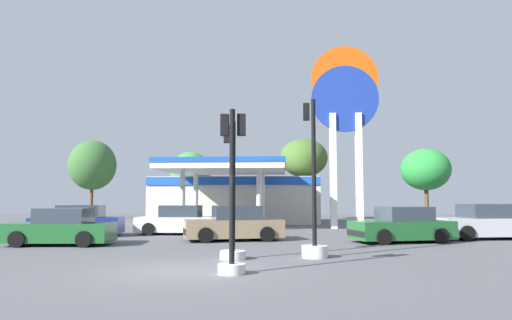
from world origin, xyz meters
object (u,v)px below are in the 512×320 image
object	(u,v)px
car_1	(78,222)
traffic_signal_2	(232,208)
car_4	(61,228)
car_5	(178,221)
tree_3	(426,170)
car_3	(484,223)
station_pole_sign	(345,111)
traffic_signal_1	(314,220)
car_2	(234,225)
tree_0	(92,165)
traffic_signal_0	(232,222)
tree_1	(190,174)
tree_2	(304,158)
car_0	(402,226)

from	to	relation	value
car_1	traffic_signal_2	xyz separation A→B (m)	(9.17, -11.04, 0.94)
car_1	car_4	size ratio (longest dim) A/B	1.06
car_5	tree_3	bearing A→B (deg)	43.52
car_5	car_3	bearing A→B (deg)	-7.08
station_pole_sign	traffic_signal_1	xyz separation A→B (m)	(-3.00, -14.59, -6.39)
station_pole_sign	car_2	world-z (taller)	station_pole_sign
car_1	car_2	xyz separation A→B (m)	(8.18, -1.91, 0.00)
car_5	traffic_signal_1	size ratio (longest dim) A/B	0.84
tree_0	tree_3	world-z (taller)	tree_0
tree_3	traffic_signal_0	bearing A→B (deg)	-117.70
car_4	car_3	bearing A→B (deg)	12.42
car_4	tree_1	bearing A→B (deg)	88.96
tree_2	car_1	bearing A→B (deg)	-123.57
car_5	tree_0	size ratio (longest dim) A/B	0.57
car_2	traffic_signal_1	world-z (taller)	traffic_signal_1
tree_3	car_3	bearing A→B (deg)	-99.41
tree_1	car_3	bearing A→B (deg)	-46.58
tree_3	station_pole_sign	bearing A→B (deg)	-125.76
tree_2	car_0	bearing A→B (deg)	-80.73
car_0	car_5	distance (m)	11.45
car_1	traffic_signal_1	bearing A→B (deg)	-34.03
car_3	traffic_signal_2	size ratio (longest dim) A/B	1.16
tree_3	car_2	bearing A→B (deg)	-125.68
tree_3	tree_2	bearing A→B (deg)	-177.43
car_2	traffic_signal_0	xyz separation A→B (m)	(0.67, -6.37, 0.45)
traffic_signal_2	tree_2	world-z (taller)	tree_2
tree_0	tree_2	world-z (taller)	tree_0
station_pole_sign	traffic_signal_2	xyz separation A→B (m)	(-5.28, -17.90, -5.93)
car_4	car_5	world-z (taller)	car_5
car_2	car_5	bearing A→B (deg)	134.52
car_2	traffic_signal_2	xyz separation A→B (m)	(0.99, -9.13, 0.94)
traffic_signal_2	tree_2	distance (m)	29.86
tree_1	station_pole_sign	bearing A→B (deg)	-43.34
car_3	car_5	world-z (taller)	car_3
car_2	traffic_signal_0	bearing A→B (deg)	-83.98
traffic_signal_2	tree_1	size ratio (longest dim) A/B	0.67
car_1	tree_0	world-z (taller)	tree_0
traffic_signal_1	tree_2	size ratio (longest dim) A/B	0.71
car_4	traffic_signal_1	size ratio (longest dim) A/B	0.84
car_0	tree_1	size ratio (longest dim) A/B	0.74
station_pole_sign	car_3	bearing A→B (deg)	-52.82
station_pole_sign	tree_3	distance (m)	15.15
traffic_signal_0	traffic_signal_1	distance (m)	2.65
traffic_signal_0	traffic_signal_1	xyz separation A→B (m)	(2.60, 0.55, 0.03)
traffic_signal_2	tree_3	world-z (taller)	tree_3
tree_1	tree_2	distance (m)	10.55
tree_2	car_3	bearing A→B (deg)	-67.67
traffic_signal_0	tree_2	xyz separation A→B (m)	(3.37, 26.69, 4.39)
car_1	tree_3	xyz separation A→B (m)	(23.12, 18.90, 3.80)
car_3	car_4	world-z (taller)	car_3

